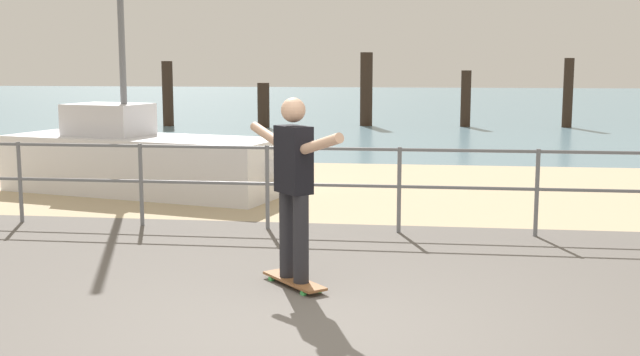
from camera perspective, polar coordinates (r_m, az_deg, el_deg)
name	(u,v)px	position (r m, az deg, el deg)	size (l,w,h in m)	color
beach_strip	(367,188)	(12.83, 3.46, -0.76)	(24.00, 6.00, 0.04)	tan
sea_surface	(405,103)	(40.70, 6.22, 5.47)	(72.00, 50.00, 0.04)	slate
railing_fence	(203,173)	(9.70, -8.50, 0.37)	(11.24, 0.05, 1.05)	slate
sailboat	(151,161)	(12.43, -12.23, 1.21)	(5.06, 2.44, 5.45)	silver
skateboard	(294,281)	(7.18, -1.90, -7.52)	(0.68, 0.73, 0.08)	brown
skateboarder	(294,178)	(6.98, -1.94, 0.00)	(1.02, 1.15, 1.65)	#26262B
groyne_post_0	(168,94)	(25.74, -11.04, 6.03)	(0.35, 0.35, 2.09)	#332319
groyne_post_1	(263,105)	(24.78, -4.14, 5.29)	(0.38, 0.38, 1.42)	#332319
groyne_post_2	(366,90)	(25.37, 3.39, 6.45)	(0.40, 0.40, 2.37)	#332319
groyne_post_3	(466,99)	(25.38, 10.58, 5.68)	(0.32, 0.32, 1.80)	#332319
groyne_post_4	(568,93)	(25.88, 17.62, 5.91)	(0.31, 0.31, 2.19)	#332319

